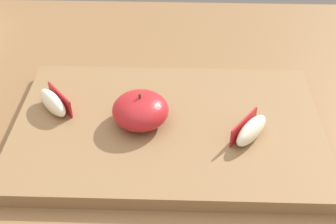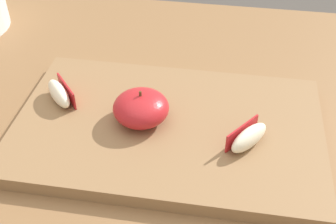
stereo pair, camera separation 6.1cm
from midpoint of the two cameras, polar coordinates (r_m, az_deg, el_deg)
dining_table at (r=0.75m, az=-1.76°, el=-6.50°), size 1.33×0.77×0.74m
cutting_board at (r=0.63m, az=-2.77°, el=-2.26°), size 0.44×0.28×0.02m
apple_half_skin_up at (r=0.62m, az=-6.47°, el=0.12°), size 0.08×0.08×0.05m
apple_wedge_front at (r=0.60m, az=7.89°, el=-2.48°), size 0.06×0.07×0.03m
apple_wedge_middle at (r=0.67m, az=-17.33°, el=1.12°), size 0.06×0.07×0.03m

